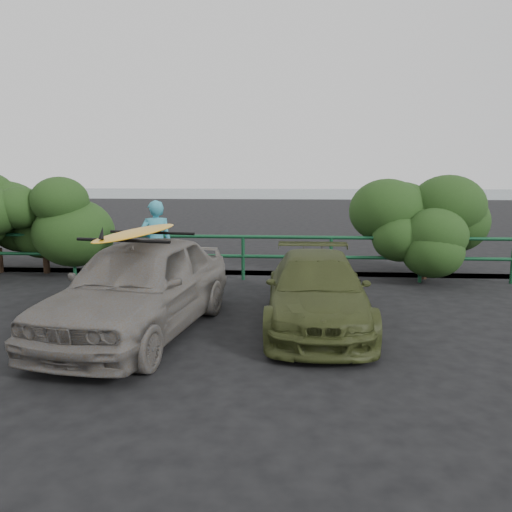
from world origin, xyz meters
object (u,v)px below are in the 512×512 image
Objects in this scene: olive_vehicle at (317,290)px; surfboard at (138,232)px; man at (156,244)px; guardrail at (200,257)px; sedan at (140,286)px.

surfboard is (-2.71, -0.61, 0.99)m from olive_vehicle.
olive_vehicle is 4.20m from man.
surfboard is at bearing 84.44° from man.
surfboard reaches higher than olive_vehicle.
guardrail is at bearing -151.54° from man.
man reaches higher than guardrail.
olive_vehicle is (2.71, 0.61, -0.17)m from sedan.
man is at bearing 109.89° from surfboard.
sedan reaches higher than guardrail.
olive_vehicle is (2.51, -3.34, 0.05)m from guardrail.
sedan is at bearing 9.15° from surfboard.
guardrail is 4.18m from olive_vehicle.
olive_vehicle is 1.58× the size of surfboard.
surfboard is at bearing -167.11° from olive_vehicle.
guardrail is 3.97m from sedan.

